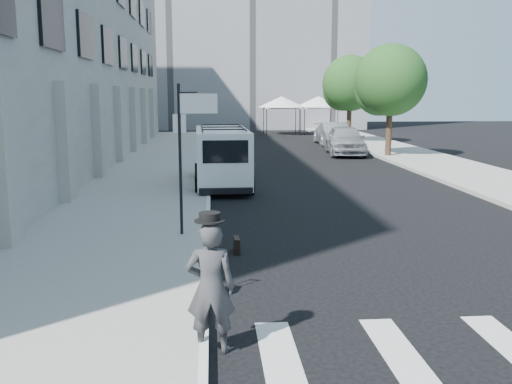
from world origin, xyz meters
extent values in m
plane|color=black|center=(0.00, 0.00, 0.00)|extent=(120.00, 120.00, 0.00)
cube|color=gray|center=(-4.25, 16.00, 0.07)|extent=(4.50, 48.00, 0.15)
cube|color=gray|center=(9.00, 20.00, 0.07)|extent=(4.00, 56.00, 0.15)
cube|color=gray|center=(-11.50, 18.00, 6.00)|extent=(10.00, 44.00, 12.00)
cube|color=slate|center=(2.00, 50.00, 12.50)|extent=(22.00, 12.00, 25.00)
cylinder|color=black|center=(-2.60, 3.20, 1.90)|extent=(0.07, 0.07, 3.50)
cube|color=white|center=(-2.60, 3.22, 2.75)|extent=(0.30, 0.03, 0.42)
cube|color=white|center=(-2.15, 3.20, 3.20)|extent=(0.85, 0.06, 0.45)
cylinder|color=black|center=(7.60, 20.00, 1.40)|extent=(0.32, 0.32, 2.80)
sphere|color=#15431A|center=(7.60, 20.00, 4.13)|extent=(3.80, 3.80, 3.80)
sphere|color=#15431A|center=(7.20, 20.60, 3.56)|extent=(2.66, 2.66, 2.66)
cylinder|color=black|center=(7.60, 29.00, 1.40)|extent=(0.32, 0.32, 2.80)
sphere|color=#15431A|center=(7.60, 29.00, 4.13)|extent=(3.80, 3.80, 3.80)
sphere|color=#15431A|center=(7.20, 29.60, 3.56)|extent=(2.66, 2.66, 2.66)
cylinder|color=black|center=(2.60, 36.60, 1.10)|extent=(0.06, 0.06, 2.20)
cylinder|color=black|center=(5.40, 36.60, 1.10)|extent=(0.06, 0.06, 2.20)
cylinder|color=black|center=(2.60, 39.40, 1.10)|extent=(0.06, 0.06, 2.20)
cylinder|color=black|center=(5.40, 39.40, 1.10)|extent=(0.06, 0.06, 2.20)
cube|color=white|center=(4.00, 38.00, 2.25)|extent=(3.00, 3.00, 0.12)
cone|color=white|center=(4.00, 38.00, 2.75)|extent=(4.00, 4.00, 0.90)
cylinder|color=black|center=(5.80, 37.10, 1.10)|extent=(0.06, 0.06, 2.20)
cylinder|color=black|center=(8.60, 37.10, 1.10)|extent=(0.06, 0.06, 2.20)
cylinder|color=black|center=(5.80, 39.90, 1.10)|extent=(0.06, 0.06, 2.20)
cylinder|color=black|center=(8.60, 39.90, 1.10)|extent=(0.06, 0.06, 2.20)
cube|color=white|center=(7.20, 38.50, 2.25)|extent=(3.00, 3.00, 0.12)
cone|color=white|center=(7.20, 38.50, 2.75)|extent=(4.00, 4.00, 0.90)
imported|color=#343437|center=(-1.90, -2.80, 0.90)|extent=(0.68, 0.47, 1.79)
cube|color=black|center=(-1.35, 2.00, 0.17)|extent=(0.13, 0.44, 0.34)
cube|color=black|center=(-1.90, -0.66, 0.26)|extent=(0.31, 0.40, 0.52)
cylinder|color=black|center=(-1.94, -0.48, 0.74)|extent=(0.02, 0.02, 0.49)
cylinder|color=black|center=(-1.77, -0.53, 0.74)|extent=(0.02, 0.02, 0.49)
cube|color=black|center=(-1.86, -0.51, 0.98)|extent=(0.20, 0.08, 0.03)
cube|color=white|center=(-1.50, 10.86, 1.17)|extent=(1.99, 5.04, 1.94)
cube|color=white|center=(-1.58, 13.58, 0.69)|extent=(1.78, 0.88, 1.02)
cube|color=black|center=(-1.43, 8.38, 1.57)|extent=(1.48, 0.11, 0.74)
cylinder|color=black|center=(-2.43, 12.59, 0.35)|extent=(0.28, 0.71, 0.70)
cylinder|color=black|center=(-0.67, 12.64, 0.35)|extent=(0.28, 0.71, 0.70)
cylinder|color=black|center=(-2.33, 9.17, 0.35)|extent=(0.28, 0.71, 0.70)
cylinder|color=black|center=(-0.58, 9.22, 0.35)|extent=(0.28, 0.71, 0.70)
imported|color=#97999F|center=(5.64, 21.70, 0.84)|extent=(2.52, 5.13, 1.68)
imported|color=slate|center=(6.16, 26.99, 0.78)|extent=(1.98, 4.82, 1.55)
imported|color=#94989B|center=(6.23, 28.59, 0.68)|extent=(1.98, 4.72, 1.36)
camera|label=1|loc=(-1.85, -10.01, 3.42)|focal=40.00mm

